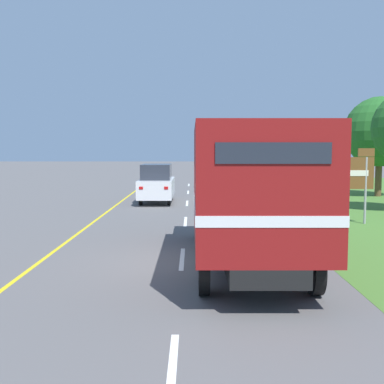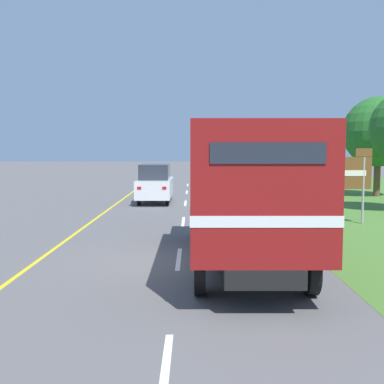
% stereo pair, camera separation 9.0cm
% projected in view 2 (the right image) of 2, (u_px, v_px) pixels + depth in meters
% --- Properties ---
extents(ground_plane, '(200.00, 200.00, 0.00)m').
position_uv_depth(ground_plane, '(180.00, 262.00, 12.48)').
color(ground_plane, '#5B5959').
extents(edge_line_yellow, '(0.12, 53.75, 0.01)m').
position_uv_depth(edge_line_yellow, '(105.00, 213.00, 22.06)').
color(edge_line_yellow, yellow).
rests_on(edge_line_yellow, ground).
extents(centre_dash_nearest, '(0.12, 2.60, 0.01)m').
position_uv_depth(centre_dash_nearest, '(166.00, 373.00, 6.31)').
color(centre_dash_nearest, white).
rests_on(centre_dash_nearest, ground).
extents(centre_dash_near, '(0.12, 2.60, 0.01)m').
position_uv_depth(centre_dash_near, '(180.00, 258.00, 12.88)').
color(centre_dash_near, white).
rests_on(centre_dash_near, ground).
extents(centre_dash_mid_a, '(0.12, 2.60, 0.01)m').
position_uv_depth(centre_dash_mid_a, '(185.00, 221.00, 19.45)').
color(centre_dash_mid_a, white).
rests_on(centre_dash_mid_a, ground).
extents(centre_dash_mid_b, '(0.12, 2.60, 0.01)m').
position_uv_depth(centre_dash_mid_b, '(187.00, 203.00, 26.03)').
color(centre_dash_mid_b, white).
rests_on(centre_dash_mid_b, ground).
extents(centre_dash_far, '(0.12, 2.60, 0.01)m').
position_uv_depth(centre_dash_far, '(188.00, 192.00, 32.60)').
color(centre_dash_far, white).
rests_on(centre_dash_far, ground).
extents(centre_dash_farthest, '(0.12, 2.60, 0.01)m').
position_uv_depth(centre_dash_farthest, '(189.00, 185.00, 39.17)').
color(centre_dash_farthest, white).
rests_on(centre_dash_farthest, ground).
extents(horse_trailer_truck, '(2.62, 8.44, 3.44)m').
position_uv_depth(horse_trailer_truck, '(244.00, 188.00, 12.04)').
color(horse_trailer_truck, black).
rests_on(horse_trailer_truck, ground).
extents(lead_car_white, '(1.80, 4.57, 2.10)m').
position_uv_depth(lead_car_white, '(157.00, 183.00, 26.31)').
color(lead_car_white, black).
rests_on(lead_car_white, ground).
extents(highway_sign, '(1.99, 0.09, 2.95)m').
position_uv_depth(highway_sign, '(348.00, 175.00, 18.69)').
color(highway_sign, '#9E9EA3').
rests_on(highway_sign, ground).
extents(roadside_tree_mid, '(4.31, 4.31, 6.14)m').
position_uv_depth(roadside_tree_mid, '(380.00, 132.00, 29.45)').
color(roadside_tree_mid, brown).
rests_on(roadside_tree_mid, ground).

